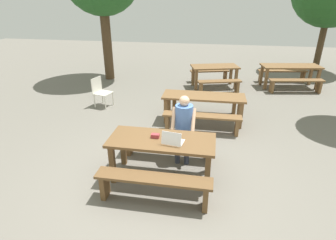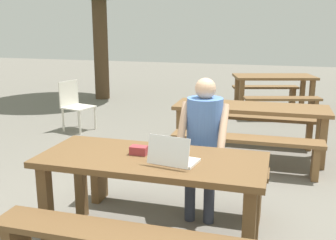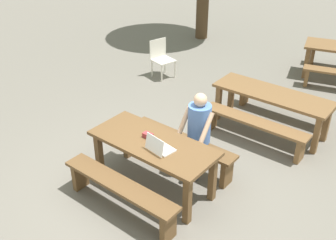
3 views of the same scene
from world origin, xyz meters
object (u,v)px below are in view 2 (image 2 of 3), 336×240
plastic_chair (75,104)px  picnic_table_rear (250,114)px  picnic_table_front (152,171)px  person_seated (204,136)px  laptop (173,157)px  small_pouch (139,150)px  picnic_table_distant (274,82)px

plastic_chair → picnic_table_rear: plastic_chair is taller
picnic_table_front → person_seated: 0.73m
laptop → picnic_table_rear: laptop is taller
picnic_table_front → small_pouch: 0.20m
picnic_table_front → person_seated: size_ratio=1.37×
plastic_chair → laptop: bearing=-126.5°
plastic_chair → picnic_table_front: bearing=-127.7°
person_seated → plastic_chair: bearing=137.6°
laptop → picnic_table_distant: bearing=-86.7°
picnic_table_distant → small_pouch: bearing=-115.4°
person_seated → picnic_table_rear: person_seated is taller
laptop → picnic_table_rear: (0.37, 2.62, -0.22)m
small_pouch → person_seated: bearing=56.0°
person_seated → picnic_table_distant: person_seated is taller
small_pouch → person_seated: 0.74m
small_pouch → plastic_chair: bearing=126.7°
laptop → picnic_table_rear: bearing=-88.9°
small_pouch → picnic_table_front: bearing=-15.2°
picnic_table_rear → small_pouch: bearing=-106.4°
laptop → picnic_table_front: bearing=-20.1°
small_pouch → plastic_chair: (-2.31, 3.10, -0.36)m
laptop → person_seated: size_ratio=0.28×
small_pouch → plastic_chair: 3.88m
person_seated → plastic_chair: (-2.73, 2.49, -0.34)m
picnic_table_distant → picnic_table_rear: bearing=-110.0°
picnic_table_rear → picnic_table_front: bearing=-103.6°
person_seated → picnic_table_front: bearing=-114.6°
picnic_table_rear → plastic_chair: bearing=167.6°
picnic_table_front → laptop: bearing=-29.3°
person_seated → picnic_table_distant: size_ratio=0.76×
plastic_chair → picnic_table_distant: bearing=-38.6°
plastic_chair → picnic_table_rear: bearing=-87.3°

